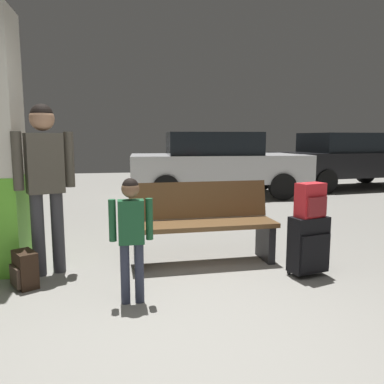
% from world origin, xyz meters
% --- Properties ---
extents(ground_plane, '(18.00, 18.00, 0.10)m').
position_xyz_m(ground_plane, '(0.00, 4.00, -0.05)').
color(ground_plane, gray).
extents(bench, '(1.61, 0.56, 0.89)m').
position_xyz_m(bench, '(0.41, 1.68, 0.44)').
color(bench, brown).
rests_on(bench, ground_plane).
extents(suitcase, '(0.42, 0.30, 0.60)m').
position_xyz_m(suitcase, '(1.37, 1.05, 0.32)').
color(suitcase, black).
rests_on(suitcase, ground_plane).
extents(backpack_bright, '(0.32, 0.26, 0.34)m').
position_xyz_m(backpack_bright, '(1.37, 1.05, 0.77)').
color(backpack_bright, red).
rests_on(backpack_bright, suitcase).
extents(child, '(0.36, 0.21, 1.06)m').
position_xyz_m(child, '(-0.40, 0.72, 0.65)').
color(child, '#33384C').
rests_on(child, ground_plane).
extents(adult, '(0.55, 0.31, 1.71)m').
position_xyz_m(adult, '(-1.21, 1.59, 1.06)').
color(adult, '#38383D').
rests_on(adult, ground_plane).
extents(backpack_dark_floor, '(0.29, 0.32, 0.34)m').
position_xyz_m(backpack_dark_floor, '(-1.37, 1.25, 0.17)').
color(backpack_dark_floor, black).
rests_on(backpack_dark_floor, ground_plane).
extents(parked_car_near, '(4.19, 1.98, 1.51)m').
position_xyz_m(parked_car_near, '(1.79, 6.42, 0.81)').
color(parked_car_near, silver).
rests_on(parked_car_near, ground_plane).
extents(parked_car_side, '(4.26, 2.13, 1.51)m').
position_xyz_m(parked_car_side, '(5.71, 7.20, 0.81)').
color(parked_car_side, black).
rests_on(parked_car_side, ground_plane).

